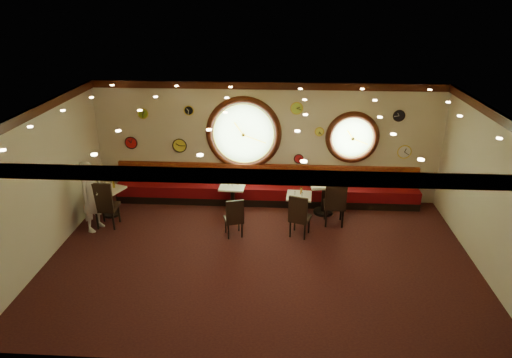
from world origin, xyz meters
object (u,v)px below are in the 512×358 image
Objects in this scene: condiment_a_salt at (104,186)px; condiment_c_salt at (295,193)px; condiment_b_bottle at (238,181)px; condiment_b_pepper at (232,184)px; condiment_d_bottle at (328,177)px; table_d at (324,193)px; table_b at (233,195)px; condiment_c_pepper at (302,194)px; chair_a at (104,202)px; condiment_a_pepper at (108,188)px; condiment_b_salt at (228,183)px; table_a at (109,199)px; condiment_d_pepper at (328,180)px; waiter at (92,196)px; condiment_c_bottle at (301,191)px; condiment_d_salt at (319,179)px; chair_b at (234,215)px; table_c at (299,204)px; chair_c at (299,214)px; condiment_a_bottle at (114,184)px; chair_d at (335,200)px.

condiment_a_salt reaches higher than condiment_c_salt.
condiment_b_pepper is at bearing -137.14° from condiment_b_bottle.
table_d is at bearing -119.92° from condiment_d_bottle.
table_b is 6.46× the size of condiment_c_pepper.
chair_a is 7.85× the size of condiment_a_pepper.
table_a is at bearing -170.61° from condiment_b_salt.
waiter reaches higher than condiment_d_pepper.
condiment_c_salt is 0.54× the size of condiment_d_bottle.
condiment_c_bottle is 0.83m from condiment_d_bottle.
condiment_d_salt reaches higher than table_b.
chair_b is 3.40× the size of condiment_b_bottle.
table_a is 3.11m from condiment_b_pepper.
condiment_d_salt is at bearing 6.13° from condiment_a_pepper.
condiment_b_salt is at bearing 10.51° from condiment_a_pepper.
condiment_b_pepper reaches higher than table_c.
table_d is 0.51× the size of waiter.
condiment_c_pepper is at bearing 102.58° from chair_c.
table_c is 1.78m from chair_b.
condiment_c_pepper is (4.78, 0.04, -0.06)m from condiment_a_pepper.
condiment_b_salt reaches higher than table_b.
condiment_a_bottle is (-2.83, -0.40, 0.07)m from condiment_b_salt.
table_d is at bearing 26.30° from condiment_c_salt.
condiment_d_bottle is (0.66, 0.58, 0.24)m from condiment_c_pepper.
table_b is 1.80m from condiment_c_bottle.
table_b is 0.94× the size of chair_d.
chair_c is (-0.67, -1.26, 0.05)m from table_d.
chair_a reaches higher than chair_d.
waiter reaches higher than condiment_b_bottle.
condiment_d_pepper is (-0.14, 0.62, 0.24)m from chair_d.
chair_a reaches higher than condiment_a_salt.
chair_c reaches higher than condiment_a_salt.
table_d is 8.25× the size of condiment_c_pepper.
condiment_a_salt is 0.63× the size of condiment_c_bottle.
condiment_d_salt is at bearing 41.63° from table_c.
condiment_b_bottle is (0.23, 0.06, 0.04)m from condiment_b_salt.
condiment_a_salt is (-3.18, -0.43, 0.34)m from table_b.
condiment_a_pepper is 0.92× the size of condiment_d_pepper.
condiment_a_pepper is 0.05× the size of waiter.
condiment_c_bottle is (4.80, 0.12, 0.30)m from table_a.
condiment_d_bottle is at bearing 33.43° from condiment_c_bottle.
condiment_b_salt is (-0.30, 1.39, 0.19)m from chair_b.
chair_d is 4.16× the size of condiment_a_bottle.
condiment_a_salt is at bearing -179.84° from table_c.
condiment_c_salt is at bearing 1.52° from condiment_a_pepper.
chair_b is 1.48m from chair_c.
chair_c is (1.48, 0.09, 0.05)m from chair_b.
condiment_b_pepper is at bearing -179.75° from table_d.
condiment_d_bottle is (0.07, 0.13, 0.40)m from table_d.
chair_c is at bearing -1.83° from chair_a.
chair_c is 1.06m from chair_d.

